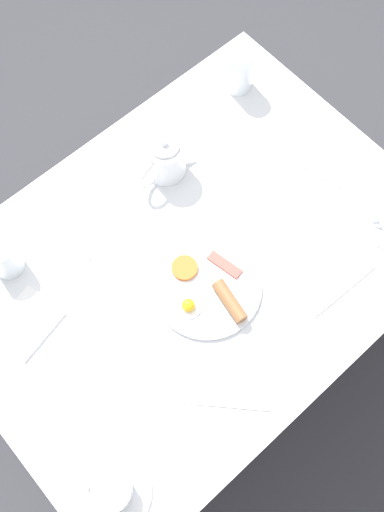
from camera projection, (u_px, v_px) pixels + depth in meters
The scene contains 12 objects.
ground_plane at pixel (192, 336), 2.11m from camera, with size 8.00×8.00×0.00m, color #333338.
table at pixel (192, 270), 1.51m from camera, with size 0.86×1.16×0.72m.
breakfast_plate at pixel (207, 288), 1.41m from camera, with size 0.26×0.26×0.04m.
teapot_near at pixel (165, 159), 1.49m from camera, with size 0.10×0.19×0.14m.
teacup_with_saucer_right at pixel (112, 492), 1.22m from camera, with size 0.16×0.16×0.06m.
water_glass_tall at pixel (3, 257), 1.39m from camera, with size 0.07×0.07×0.11m.
water_glass_short at pixel (239, 70), 1.58m from camera, with size 0.07×0.07×0.13m.
napkin_folded at pixel (27, 323), 1.38m from camera, with size 0.15×0.17×0.01m.
fork_by_plate at pixel (309, 167), 1.54m from camera, with size 0.19×0.05×0.00m.
knife_by_plate at pixel (344, 290), 1.41m from camera, with size 0.02×0.20×0.00m.
spoon_for_tea at pixel (73, 235), 1.47m from camera, with size 0.16×0.02×0.00m.
fork_spare at pixel (230, 404), 1.31m from camera, with size 0.14×0.13×0.00m.
Camera 1 is at (0.41, -0.36, 2.06)m, focal length 42.00 mm.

